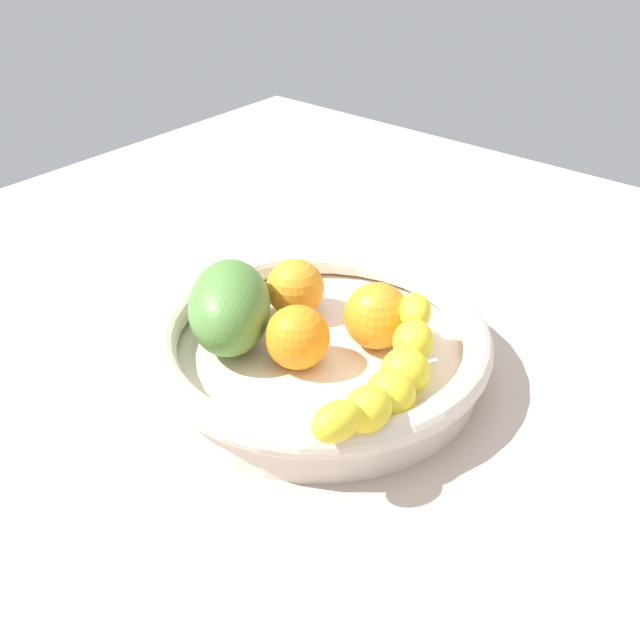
% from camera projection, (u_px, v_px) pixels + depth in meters
% --- Properties ---
extents(kitchen_counter, '(1.20, 1.20, 0.03)m').
position_uv_depth(kitchen_counter, '(320.00, 384.00, 0.69)').
color(kitchen_counter, '#B9A598').
rests_on(kitchen_counter, ground).
extents(fruit_bowl, '(0.30, 0.30, 0.05)m').
position_uv_depth(fruit_bowl, '(320.00, 347.00, 0.66)').
color(fruit_bowl, beige).
rests_on(fruit_bowl, kitchen_counter).
extents(banana_draped_left, '(0.20, 0.08, 0.05)m').
position_uv_depth(banana_draped_left, '(392.00, 375.00, 0.58)').
color(banana_draped_left, yellow).
rests_on(banana_draped_left, fruit_bowl).
extents(orange_front, '(0.06, 0.06, 0.06)m').
position_uv_depth(orange_front, '(302.00, 339.00, 0.63)').
color(orange_front, orange).
rests_on(orange_front, fruit_bowl).
extents(orange_mid_left, '(0.06, 0.06, 0.06)m').
position_uv_depth(orange_mid_left, '(377.00, 316.00, 0.66)').
color(orange_mid_left, orange).
rests_on(orange_mid_left, fruit_bowl).
extents(orange_mid_right, '(0.05, 0.05, 0.05)m').
position_uv_depth(orange_mid_right, '(295.00, 288.00, 0.70)').
color(orange_mid_right, orange).
rests_on(orange_mid_right, fruit_bowl).
extents(mango_green, '(0.13, 0.13, 0.07)m').
position_uv_depth(mango_green, '(230.00, 307.00, 0.66)').
color(mango_green, '#53853B').
rests_on(mango_green, fruit_bowl).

